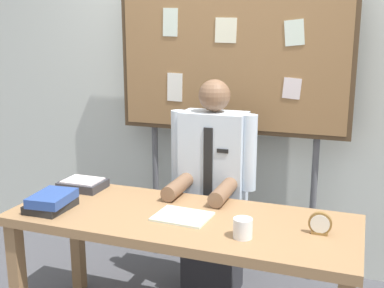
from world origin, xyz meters
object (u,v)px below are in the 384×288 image
Objects in this scene: desk at (181,232)px; coffee_mug at (243,228)px; desk_clock at (320,224)px; book_stack at (52,202)px; paper_tray at (83,184)px; person at (213,199)px; bulletin_board at (231,63)px; open_notebook at (182,216)px.

desk is 19.22× the size of coffee_mug.
coffee_mug is at bearing -153.62° from desk_clock.
book_stack reaches higher than paper_tray.
coffee_mug is at bearing -22.55° from desk.
bulletin_board is at bearing 90.02° from person.
desk_clock reaches higher than coffee_mug.
book_stack is at bearing -167.15° from desk.
open_notebook is at bearing -89.00° from bulletin_board.
paper_tray is (-0.73, -0.34, 0.12)m from person.
desk is 0.55m from person.
desk_clock is at bearing -7.76° from paper_tray.
desk is 0.43m from coffee_mug.
open_notebook is (0.71, 0.14, -0.04)m from book_stack.
coffee_mug reaches higher than open_notebook.
desk is 0.72m from desk_clock.
book_stack is at bearing -173.09° from desk_clock.
open_notebook is (0.02, -0.02, 0.10)m from desk.
person is 14.87× the size of coffee_mug.
person is 5.41× the size of paper_tray.
bulletin_board is (-0.00, 0.92, 0.83)m from desk.
book_stack is 1.06m from coffee_mug.
desk is at bearing -89.99° from bulletin_board.
paper_tray is at bearing 161.82° from coffee_mug.
book_stack is 1.41m from desk_clock.
desk is at bearing 157.45° from coffee_mug.
bulletin_board is 1.19m from open_notebook.
book_stack reaches higher than desk.
bulletin_board reaches higher than paper_tray.
bulletin_board is 1.34m from desk_clock.
open_notebook reaches higher than desk.
person reaches higher than desk.
desk_clock is (0.71, -0.91, -0.69)m from bulletin_board.
person is 5.22× the size of book_stack.
paper_tray is at bearing -135.67° from bulletin_board.
bulletin_board is at bearing 109.07° from coffee_mug.
coffee_mug is at bearing -70.93° from bulletin_board.
book_stack is (-0.69, -1.08, -0.70)m from bulletin_board.
person is 0.82m from paper_tray.
coffee_mug is at bearing -62.22° from person.
person is 0.70× the size of bulletin_board.
bulletin_board is 1.46m from book_stack.
person reaches higher than book_stack.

